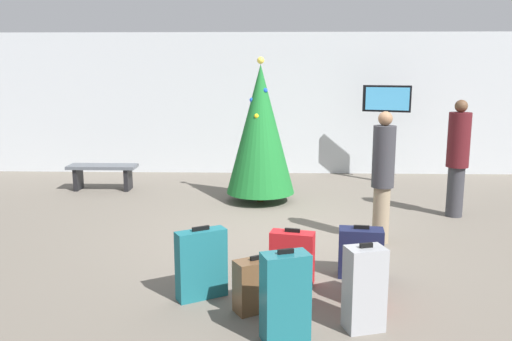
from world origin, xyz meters
TOP-DOWN VIEW (x-y plane):
  - ground_plane at (0.00, 0.00)m, footprint 16.00×16.00m
  - back_wall at (0.00, 4.60)m, footprint 16.00×0.20m
  - holiday_tree at (-0.37, 1.92)m, footprint 1.17×1.17m
  - flight_info_kiosk at (2.10, 3.64)m, footprint 0.92×0.37m
  - waiting_bench at (-3.39, 2.73)m, footprint 1.28×0.44m
  - traveller_0 at (2.68, 1.06)m, footprint 0.46×0.46m
  - traveller_1 at (1.28, -0.26)m, footprint 0.41×0.41m
  - suitcase_0 at (0.65, -2.71)m, footprint 0.38×0.32m
  - suitcase_1 at (-0.30, -2.36)m, footprint 0.49×0.40m
  - suitcase_2 at (0.75, -2.12)m, footprint 0.43×0.38m
  - suitcase_3 at (0.82, -1.48)m, footprint 0.51×0.30m
  - suitcase_4 at (0.05, -1.69)m, footprint 0.50×0.29m
  - suitcase_5 at (-0.87, -2.09)m, footprint 0.52×0.40m
  - suitcase_6 at (-0.05, -2.92)m, footprint 0.44×0.34m

SIDE VIEW (x-z plane):
  - ground_plane at x=0.00m, z-range 0.00..0.00m
  - suitcase_2 at x=0.75m, z-range -0.02..0.53m
  - suitcase_1 at x=-0.30m, z-range -0.02..0.53m
  - suitcase_3 at x=0.82m, z-range -0.02..0.57m
  - suitcase_4 at x=0.05m, z-range -0.02..0.59m
  - waiting_bench at x=-3.39m, z-range 0.11..0.59m
  - suitcase_5 at x=-0.87m, z-range -0.02..0.73m
  - suitcase_0 at x=0.65m, z-range -0.02..0.78m
  - suitcase_6 at x=-0.05m, z-range -0.02..0.79m
  - traveller_1 at x=1.28m, z-range 0.06..1.80m
  - traveller_0 at x=2.68m, z-range 0.05..1.87m
  - holiday_tree at x=-0.37m, z-range 0.02..2.49m
  - flight_info_kiosk at x=2.10m, z-range 0.40..2.36m
  - back_wall at x=0.00m, z-range 0.00..3.04m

